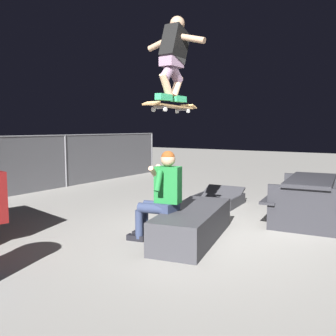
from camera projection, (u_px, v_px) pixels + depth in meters
ground_plane at (212, 237)px, 5.28m from camera, size 40.00×40.00×0.00m
ledge_box_main at (193, 224)px, 5.17m from camera, size 2.00×1.05×0.44m
person_sitting_on_ledge at (161, 192)px, 5.01m from camera, size 0.59×0.78×1.28m
skateboard at (171, 107)px, 4.82m from camera, size 1.02×0.22×0.13m
skater_airborne at (174, 54)px, 4.79m from camera, size 0.62×0.89×1.12m
kicker_ramp at (218, 201)px, 7.54m from camera, size 1.09×0.93×0.43m
picnic_table_back at (311, 193)px, 6.07m from camera, size 1.83×1.51×0.75m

